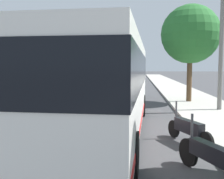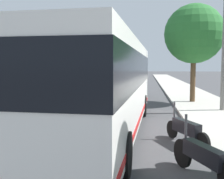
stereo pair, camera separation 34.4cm
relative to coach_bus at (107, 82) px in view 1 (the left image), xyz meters
name	(u,v)px [view 1 (the left image)]	position (x,y,z in m)	size (l,w,h in m)	color
sidewalk_curb	(206,108)	(5.79, -4.83, -1.76)	(110.00, 3.60, 0.14)	#B2ADA3
lane_divider_line	(84,107)	(5.79, 2.02, -1.83)	(110.00, 0.16, 0.01)	silver
coach_bus	(107,82)	(0.00, 0.00, 0.00)	(11.18, 2.97, 3.16)	silver
motorcycle_by_tree	(211,157)	(-3.54, -2.61, -1.34)	(2.12, 1.01, 1.28)	black
motorcycle_far_end	(188,129)	(-0.98, -2.62, -1.36)	(2.05, 1.00, 1.24)	black
car_side_street	(121,88)	(11.21, 0.24, -1.14)	(4.25, 1.90, 1.42)	black
car_far_distant	(88,83)	(16.77, 3.86, -1.11)	(4.62, 2.06, 1.51)	red
car_ahead_same_lane	(108,75)	(41.58, 4.69, -1.14)	(4.54, 2.02, 1.48)	#2D7238
car_oncoming	(133,74)	(47.81, -0.05, -1.14)	(4.30, 2.04, 1.47)	gray
roadside_tree_mid_block	(190,34)	(8.12, -4.30, 2.51)	(3.66, 3.66, 6.18)	brown
utility_pole	(222,27)	(4.98, -5.27, 2.48)	(0.23, 0.23, 8.62)	slate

